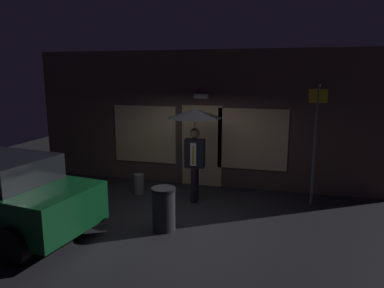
{
  "coord_description": "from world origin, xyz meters",
  "views": [
    {
      "loc": [
        2.26,
        -7.1,
        3.07
      ],
      "look_at": [
        0.07,
        0.92,
        1.4
      ],
      "focal_mm": 33.7,
      "sensor_mm": 36.0,
      "label": 1
    }
  ],
  "objects": [
    {
      "name": "street_sign_post",
      "position": [
        2.85,
        1.4,
        1.57
      ],
      "size": [
        0.4,
        0.07,
        2.79
      ],
      "color": "#595B60",
      "rests_on": "ground"
    },
    {
      "name": "ground_plane",
      "position": [
        0.0,
        0.0,
        0.0
      ],
      "size": [
        18.0,
        18.0,
        0.0
      ],
      "primitive_type": "plane",
      "color": "#26262B"
    },
    {
      "name": "building_facade",
      "position": [
        -0.0,
        2.34,
        1.81
      ],
      "size": [
        9.68,
        0.48,
        3.64
      ],
      "color": "brown",
      "rests_on": "ground"
    },
    {
      "name": "person_with_umbrella",
      "position": [
        0.14,
        0.91,
        1.82
      ],
      "size": [
        1.26,
        1.26,
        2.24
      ],
      "rotation": [
        0.0,
        0.0,
        0.03
      ],
      "color": "black",
      "rests_on": "ground"
    },
    {
      "name": "trash_bin",
      "position": [
        -0.04,
        -0.81,
        0.43
      ],
      "size": [
        0.48,
        0.48,
        0.86
      ],
      "color": "#2D2D33",
      "rests_on": "ground"
    },
    {
      "name": "sidewalk_bollard",
      "position": [
        -1.38,
        1.06,
        0.26
      ],
      "size": [
        0.26,
        0.26,
        0.51
      ],
      "primitive_type": "cylinder",
      "color": "slate",
      "rests_on": "ground"
    }
  ]
}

